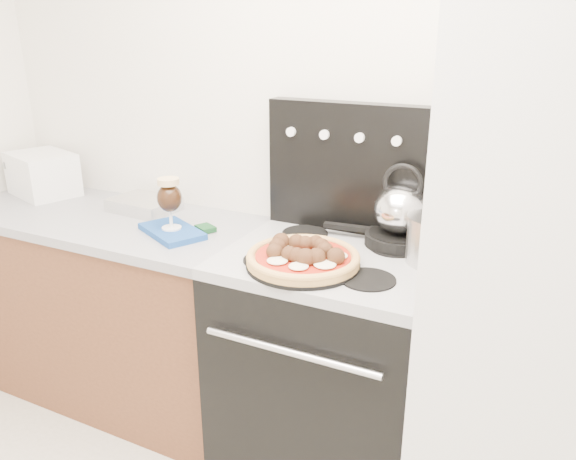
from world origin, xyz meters
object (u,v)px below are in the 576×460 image
Objects in this scene: base_cabinet at (115,309)px; stove_body at (330,370)px; toaster_oven at (43,174)px; oven_mitt at (172,231)px; stock_pot at (438,241)px; skillet at (399,239)px; tea_kettle at (401,205)px; pizza at (303,255)px; fridge at (548,288)px; beer_glass at (170,203)px; pizza_pan at (303,265)px.

stove_body is at bearing -1.30° from base_cabinet.
oven_mitt is at bearing 6.74° from toaster_oven.
stove_body is 4.11× the size of stock_pot.
skillet is 1.15× the size of tea_kettle.
pizza is at bearing -110.84° from stove_body.
tea_kettle reaches higher than stove_body.
stock_pot is (0.16, -0.10, 0.06)m from skillet.
stove_body is 0.87m from fridge.
tea_kettle is at bearing 19.91° from toaster_oven.
base_cabinet is at bearing 170.93° from beer_glass.
oven_mitt is 1.36× the size of beer_glass.
toaster_oven reaches higher than base_cabinet.
stock_pot reaches higher than base_cabinet.
toaster_oven is (-2.30, 0.17, 0.05)m from fridge.
stove_body is 3.48× the size of skillet.
stock_pot is (1.02, 0.14, 0.09)m from oven_mitt.
oven_mitt is 1.35× the size of stock_pot.
base_cabinet is 3.80× the size of pizza.
base_cabinet is 6.77× the size of stock_pot.
pizza_pan is (-0.75, -0.12, -0.02)m from fridge.
beer_glass is 0.99× the size of stock_pot.
toaster_oven is at bearing 175.82° from fridge.
toaster_oven reaches higher than skillet.
skillet is (0.86, 0.24, -0.09)m from beer_glass.
tea_kettle reaches higher than stock_pot.
tea_kettle is at bearing 7.59° from base_cabinet.
stock_pot is at bearing -32.05° from skillet.
beer_glass is 0.55× the size of pizza.
pizza_pan is at bearing -124.85° from skillet.
pizza_pan is at bearing -143.39° from tea_kettle.
pizza is (-0.05, -0.14, 0.52)m from stove_body.
oven_mitt is 0.63m from pizza.
base_cabinet is at bearing 4.71° from toaster_oven.
tea_kettle reaches higher than pizza_pan.
skillet is at bearing 19.91° from toaster_oven.
tea_kettle is at bearing 47.27° from stove_body.
toaster_oven reaches higher than stock_pot.
beer_glass is (-0.68, -0.04, 0.59)m from stove_body.
pizza_pan is (1.54, -0.28, -0.08)m from toaster_oven.
stock_pot is at bearing 16.75° from toaster_oven.
skillet is (1.78, 0.05, -0.06)m from toaster_oven.
stove_body is at bearing 13.07° from toaster_oven.
pizza_pan is (0.62, -0.10, -0.10)m from beer_glass.
pizza reaches higher than stove_body.
pizza is at bearing -124.85° from skillet.
oven_mitt is 0.63m from pizza_pan.
stove_body is at bearing 69.16° from pizza.
pizza is (1.05, -0.17, 0.53)m from base_cabinet.
pizza is at bearing -8.93° from oven_mitt.
fridge is at bearing 0.75° from beer_glass.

